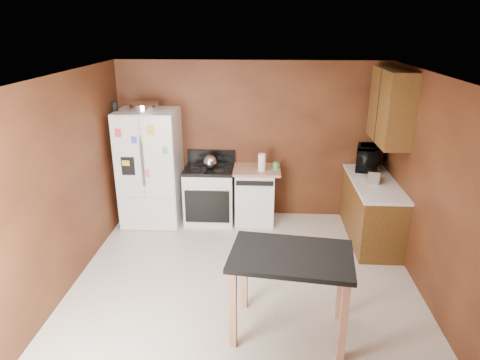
# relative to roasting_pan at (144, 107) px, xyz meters

# --- Properties ---
(floor) EXTENTS (4.50, 4.50, 0.00)m
(floor) POSITION_rel_roasting_pan_xyz_m (1.57, -1.86, -1.85)
(floor) COLOR silver
(floor) RESTS_ON ground
(ceiling) EXTENTS (4.50, 4.50, 0.00)m
(ceiling) POSITION_rel_roasting_pan_xyz_m (1.57, -1.86, 0.65)
(ceiling) COLOR white
(ceiling) RESTS_ON ground
(wall_back) EXTENTS (4.20, 0.00, 4.20)m
(wall_back) POSITION_rel_roasting_pan_xyz_m (1.57, 0.39, -0.60)
(wall_back) COLOR brown
(wall_back) RESTS_ON ground
(wall_front) EXTENTS (4.20, 0.00, 4.20)m
(wall_front) POSITION_rel_roasting_pan_xyz_m (1.57, -4.11, -0.60)
(wall_front) COLOR brown
(wall_front) RESTS_ON ground
(wall_left) EXTENTS (0.00, 4.50, 4.50)m
(wall_left) POSITION_rel_roasting_pan_xyz_m (-0.53, -1.86, -0.60)
(wall_left) COLOR brown
(wall_left) RESTS_ON ground
(wall_right) EXTENTS (0.00, 4.50, 4.50)m
(wall_right) POSITION_rel_roasting_pan_xyz_m (3.67, -1.86, -0.60)
(wall_right) COLOR brown
(wall_right) RESTS_ON ground
(roasting_pan) EXTENTS (0.43, 0.43, 0.11)m
(roasting_pan) POSITION_rel_roasting_pan_xyz_m (0.00, 0.00, 0.00)
(roasting_pan) COLOR silver
(roasting_pan) RESTS_ON refrigerator
(pen_cup) EXTENTS (0.09, 0.09, 0.13)m
(pen_cup) POSITION_rel_roasting_pan_xyz_m (-0.42, -0.07, 0.01)
(pen_cup) COLOR black
(pen_cup) RESTS_ON refrigerator
(kettle) EXTENTS (0.21, 0.21, 0.21)m
(kettle) POSITION_rel_roasting_pan_xyz_m (0.96, 0.01, -0.85)
(kettle) COLOR silver
(kettle) RESTS_ON gas_range
(paper_towel) EXTENTS (0.14, 0.14, 0.26)m
(paper_towel) POSITION_rel_roasting_pan_xyz_m (1.75, -0.00, -0.83)
(paper_towel) COLOR white
(paper_towel) RESTS_ON dishwasher
(green_canister) EXTENTS (0.11, 0.11, 0.10)m
(green_canister) POSITION_rel_roasting_pan_xyz_m (1.97, 0.10, -0.91)
(green_canister) COLOR green
(green_canister) RESTS_ON dishwasher
(toaster) EXTENTS (0.20, 0.28, 0.19)m
(toaster) POSITION_rel_roasting_pan_xyz_m (3.33, -0.44, -0.86)
(toaster) COLOR silver
(toaster) RESTS_ON right_cabinets
(microwave) EXTENTS (0.54, 0.68, 0.33)m
(microwave) POSITION_rel_roasting_pan_xyz_m (3.38, 0.19, -0.79)
(microwave) COLOR black
(microwave) RESTS_ON right_cabinets
(refrigerator) EXTENTS (0.90, 0.80, 1.80)m
(refrigerator) POSITION_rel_roasting_pan_xyz_m (0.02, 0.01, -0.95)
(refrigerator) COLOR white
(refrigerator) RESTS_ON ground
(gas_range) EXTENTS (0.76, 0.68, 1.10)m
(gas_range) POSITION_rel_roasting_pan_xyz_m (0.93, 0.07, -1.39)
(gas_range) COLOR white
(gas_range) RESTS_ON ground
(dishwasher) EXTENTS (0.78, 0.63, 0.89)m
(dishwasher) POSITION_rel_roasting_pan_xyz_m (1.65, 0.09, -1.40)
(dishwasher) COLOR white
(dishwasher) RESTS_ON ground
(right_cabinets) EXTENTS (0.63, 1.58, 2.45)m
(right_cabinets) POSITION_rel_roasting_pan_xyz_m (3.41, -0.38, -0.95)
(right_cabinets) COLOR brown
(right_cabinets) RESTS_ON ground
(island) EXTENTS (1.28, 0.94, 0.91)m
(island) POSITION_rel_roasting_pan_xyz_m (2.07, -2.54, -1.09)
(island) COLOR black
(island) RESTS_ON ground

